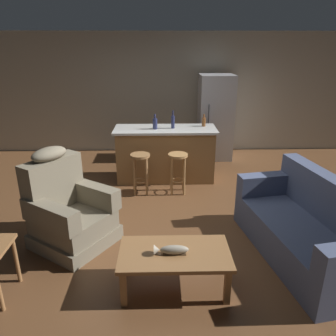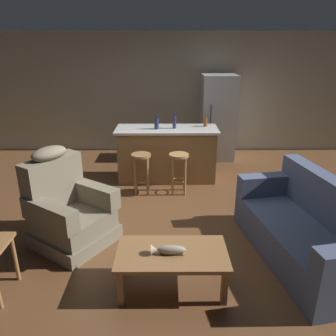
# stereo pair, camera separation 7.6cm
# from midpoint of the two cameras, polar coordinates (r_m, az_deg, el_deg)

# --- Properties ---
(ground_plane) EXTENTS (12.00, 12.00, 0.00)m
(ground_plane) POSITION_cam_midpoint_polar(r_m,az_deg,el_deg) (4.88, -0.64, -7.85)
(ground_plane) COLOR brown
(back_wall) EXTENTS (12.00, 0.05, 2.60)m
(back_wall) POSITION_cam_midpoint_polar(r_m,az_deg,el_deg) (7.48, -1.00, 12.81)
(back_wall) COLOR #A89E89
(back_wall) RESTS_ON ground_plane
(coffee_table) EXTENTS (1.10, 0.60, 0.42)m
(coffee_table) POSITION_cam_midpoint_polar(r_m,az_deg,el_deg) (3.36, 0.49, -15.19)
(coffee_table) COLOR olive
(coffee_table) RESTS_ON ground_plane
(fish_figurine) EXTENTS (0.34, 0.10, 0.10)m
(fish_figurine) POSITION_cam_midpoint_polar(r_m,az_deg,el_deg) (3.28, -0.17, -14.08)
(fish_figurine) COLOR #4C3823
(fish_figurine) RESTS_ON coffee_table
(couch) EXTENTS (1.16, 2.02, 0.94)m
(couch) POSITION_cam_midpoint_polar(r_m,az_deg,el_deg) (4.13, 22.58, -9.89)
(couch) COLOR #4C5675
(couch) RESTS_ON ground_plane
(recliner_near_lamp) EXTENTS (1.17, 1.17, 1.20)m
(recliner_near_lamp) POSITION_cam_midpoint_polar(r_m,az_deg,el_deg) (4.23, -17.49, -7.18)
(recliner_near_lamp) COLOR #756B56
(recliner_near_lamp) RESTS_ON ground_plane
(kitchen_island) EXTENTS (1.80, 0.70, 0.95)m
(kitchen_island) POSITION_cam_midpoint_polar(r_m,az_deg,el_deg) (5.93, -0.83, 2.51)
(kitchen_island) COLOR olive
(kitchen_island) RESTS_ON ground_plane
(bar_stool_left) EXTENTS (0.32, 0.32, 0.68)m
(bar_stool_left) POSITION_cam_midpoint_polar(r_m,az_deg,el_deg) (5.35, -5.24, 0.29)
(bar_stool_left) COLOR olive
(bar_stool_left) RESTS_ON ground_plane
(bar_stool_right) EXTENTS (0.32, 0.32, 0.68)m
(bar_stool_right) POSITION_cam_midpoint_polar(r_m,az_deg,el_deg) (5.34, 1.31, 0.34)
(bar_stool_right) COLOR #A87A47
(bar_stool_right) RESTS_ON ground_plane
(refrigerator) EXTENTS (0.70, 0.69, 1.76)m
(refrigerator) POSITION_cam_midpoint_polar(r_m,az_deg,el_deg) (7.07, 7.92, 8.70)
(refrigerator) COLOR #B7B7BC
(refrigerator) RESTS_ON ground_plane
(bottle_tall_green) EXTENTS (0.07, 0.07, 0.22)m
(bottle_tall_green) POSITION_cam_midpoint_polar(r_m,az_deg,el_deg) (5.96, 5.88, 8.03)
(bottle_tall_green) COLOR brown
(bottle_tall_green) RESTS_ON kitchen_island
(bottle_short_amber) EXTENTS (0.06, 0.06, 0.31)m
(bottle_short_amber) POSITION_cam_midpoint_polar(r_m,az_deg,el_deg) (5.77, 0.47, 8.09)
(bottle_short_amber) COLOR #23284C
(bottle_short_amber) RESTS_ON kitchen_island
(bottle_wine_dark) EXTENTS (0.08, 0.08, 0.26)m
(bottle_wine_dark) POSITION_cam_midpoint_polar(r_m,az_deg,el_deg) (5.73, -2.66, 7.77)
(bottle_wine_dark) COLOR #23284C
(bottle_wine_dark) RESTS_ON kitchen_island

